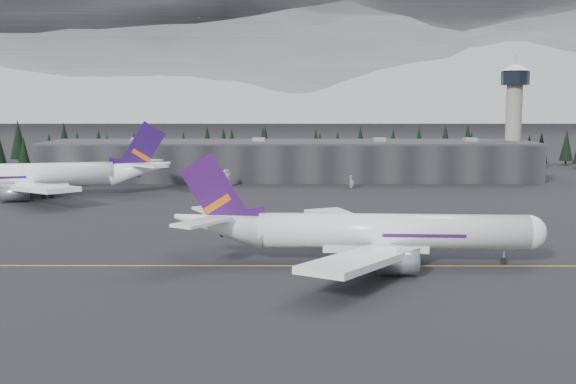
{
  "coord_description": "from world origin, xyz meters",
  "views": [
    {
      "loc": [
        0.39,
        -113.67,
        26.04
      ],
      "look_at": [
        0.0,
        20.0,
        9.0
      ],
      "focal_mm": 45.0,
      "sensor_mm": 36.0,
      "label": 1
    }
  ],
  "objects_px": {
    "control_tower": "(514,108)",
    "jet_main": "(360,232)",
    "jet_parked": "(43,175)",
    "gse_vehicle_b": "(352,186)",
    "terminal": "(289,160)",
    "gse_vehicle_a": "(226,184)"
  },
  "relations": [
    {
      "from": "control_tower",
      "to": "jet_main",
      "type": "height_order",
      "value": "control_tower"
    },
    {
      "from": "terminal",
      "to": "jet_parked",
      "type": "height_order",
      "value": "jet_parked"
    },
    {
      "from": "gse_vehicle_a",
      "to": "gse_vehicle_b",
      "type": "relative_size",
      "value": 1.31
    },
    {
      "from": "gse_vehicle_a",
      "to": "gse_vehicle_b",
      "type": "bearing_deg",
      "value": -36.86
    },
    {
      "from": "terminal",
      "to": "jet_parked",
      "type": "relative_size",
      "value": 2.36
    },
    {
      "from": "terminal",
      "to": "control_tower",
      "type": "relative_size",
      "value": 4.24
    },
    {
      "from": "gse_vehicle_a",
      "to": "gse_vehicle_b",
      "type": "xyz_separation_m",
      "value": [
        37.78,
        -4.65,
        -0.05
      ]
    },
    {
      "from": "jet_parked",
      "to": "gse_vehicle_b",
      "type": "relative_size",
      "value": 16.96
    },
    {
      "from": "jet_main",
      "to": "gse_vehicle_a",
      "type": "bearing_deg",
      "value": 109.47
    },
    {
      "from": "control_tower",
      "to": "jet_main",
      "type": "relative_size",
      "value": 0.63
    },
    {
      "from": "jet_main",
      "to": "gse_vehicle_b",
      "type": "height_order",
      "value": "jet_main"
    },
    {
      "from": "gse_vehicle_b",
      "to": "gse_vehicle_a",
      "type": "bearing_deg",
      "value": -97.23
    },
    {
      "from": "jet_parked",
      "to": "gse_vehicle_b",
      "type": "height_order",
      "value": "jet_parked"
    },
    {
      "from": "jet_main",
      "to": "jet_parked",
      "type": "xyz_separation_m",
      "value": [
        -78.67,
        80.69,
        0.73
      ]
    },
    {
      "from": "jet_parked",
      "to": "gse_vehicle_a",
      "type": "height_order",
      "value": "jet_parked"
    },
    {
      "from": "control_tower",
      "to": "gse_vehicle_b",
      "type": "bearing_deg",
      "value": -153.04
    },
    {
      "from": "control_tower",
      "to": "jet_parked",
      "type": "height_order",
      "value": "control_tower"
    },
    {
      "from": "terminal",
      "to": "jet_main",
      "type": "bearing_deg",
      "value": -84.65
    },
    {
      "from": "jet_main",
      "to": "jet_parked",
      "type": "distance_m",
      "value": 112.69
    },
    {
      "from": "jet_main",
      "to": "jet_parked",
      "type": "relative_size",
      "value": 0.89
    },
    {
      "from": "control_tower",
      "to": "gse_vehicle_a",
      "type": "height_order",
      "value": "control_tower"
    },
    {
      "from": "jet_parked",
      "to": "jet_main",
      "type": "bearing_deg",
      "value": 120.22
    }
  ]
}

